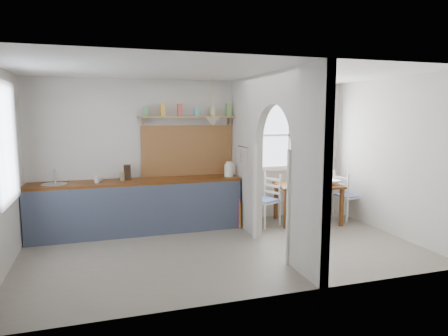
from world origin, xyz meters
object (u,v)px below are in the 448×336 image
object	(u,v)px
chair_right	(348,195)
kettle	(229,169)
vase	(306,177)
dining_table	(308,203)
chair_left	(265,200)

from	to	relation	value
chair_right	kettle	xyz separation A→B (m)	(-2.31, 0.27, 0.57)
vase	kettle	bearing A→B (deg)	177.71
dining_table	chair_left	xyz separation A→B (m)	(-0.83, 0.07, 0.11)
chair_left	kettle	world-z (taller)	kettle
chair_left	vase	distance (m)	0.95
chair_left	chair_right	size ratio (longest dim) A/B	1.01
dining_table	chair_right	distance (m)	0.86
dining_table	vase	size ratio (longest dim) A/B	6.18
dining_table	vase	bearing A→B (deg)	84.16
kettle	vase	distance (m)	1.53
vase	chair_right	bearing A→B (deg)	-14.60
dining_table	chair_left	bearing A→B (deg)	-175.55
kettle	chair_right	bearing A→B (deg)	-14.49
kettle	chair_left	bearing A→B (deg)	-23.77
chair_right	vase	distance (m)	0.90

